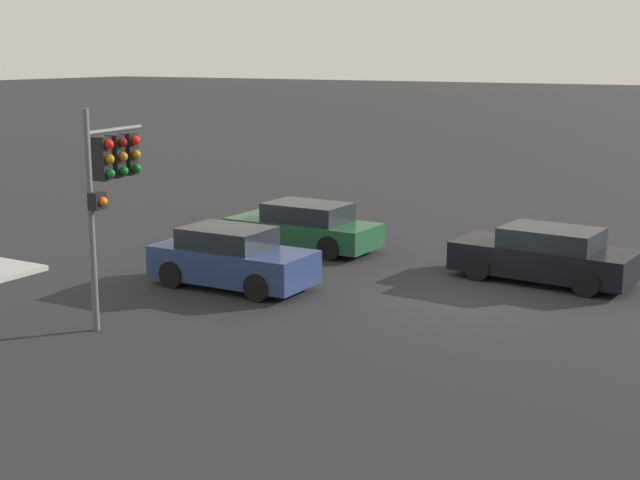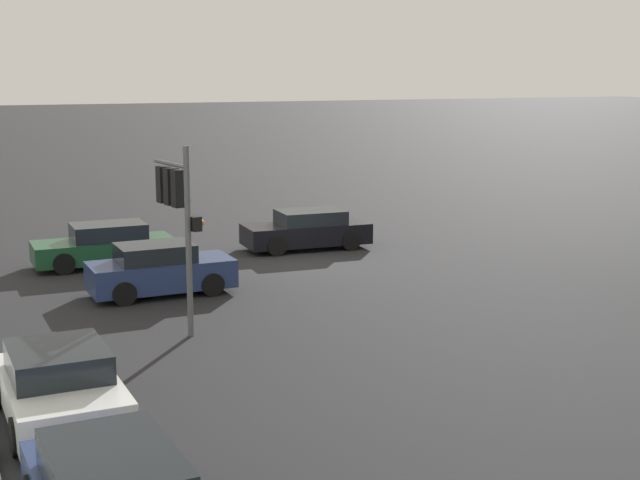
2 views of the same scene
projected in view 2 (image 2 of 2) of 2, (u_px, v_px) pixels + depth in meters
ground_plane at (306, 263)px, 29.63m from camera, size 300.00×300.00×0.00m
traffic_signal at (177, 199)px, 21.47m from camera, size 0.78×2.03×4.58m
crossing_car_0 at (105, 246)px, 29.12m from camera, size 4.50×1.91×1.39m
crossing_car_1 at (160, 270)px, 25.34m from camera, size 4.07×1.89×1.48m
crossing_car_2 at (307, 230)px, 31.92m from camera, size 4.56×2.14×1.39m
parked_car_0 at (60, 387)px, 16.16m from camera, size 2.09×3.87×1.36m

